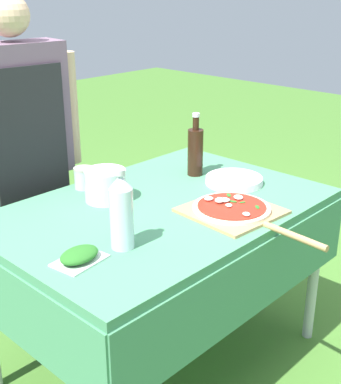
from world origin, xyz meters
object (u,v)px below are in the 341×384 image
(oil_bottle, at_px, (195,151))
(herb_container, at_px, (79,256))
(sauce_jar, at_px, (84,179))
(pizza_on_peel, at_px, (234,210))
(prep_table, at_px, (161,225))
(water_bottle, at_px, (122,211))
(mixing_tub, at_px, (105,185))
(person_cook, at_px, (22,144))
(plate_stack, at_px, (234,180))

(oil_bottle, height_order, herb_container, oil_bottle)
(herb_container, xyz_separation_m, sauce_jar, (0.41, 0.50, 0.02))
(pizza_on_peel, bearing_deg, prep_table, 121.40)
(pizza_on_peel, xyz_separation_m, water_bottle, (-0.47, 0.10, 0.12))
(oil_bottle, bearing_deg, mixing_tub, 172.60)
(water_bottle, bearing_deg, mixing_tub, 57.41)
(person_cook, relative_size, sauce_jar, 16.74)
(mixing_tub, bearing_deg, herb_container, -139.57)
(pizza_on_peel, distance_m, oil_bottle, 0.47)
(mixing_tub, bearing_deg, sauce_jar, 82.30)
(oil_bottle, height_order, plate_stack, oil_bottle)
(person_cook, relative_size, oil_bottle, 5.37)
(mixing_tub, distance_m, plate_stack, 0.57)
(oil_bottle, height_order, sauce_jar, oil_bottle)
(prep_table, relative_size, person_cook, 0.87)
(plate_stack, xyz_separation_m, sauce_jar, (-0.48, 0.43, 0.03))
(person_cook, height_order, mixing_tub, person_cook)
(prep_table, height_order, mixing_tub, mixing_tub)
(herb_container, bearing_deg, mixing_tub, 40.43)
(oil_bottle, relative_size, mixing_tub, 1.72)
(oil_bottle, distance_m, plate_stack, 0.22)
(water_bottle, height_order, mixing_tub, water_bottle)
(water_bottle, distance_m, herb_container, 0.19)
(water_bottle, height_order, sauce_jar, water_bottle)
(pizza_on_peel, bearing_deg, person_cook, 113.91)
(person_cook, bearing_deg, sauce_jar, 115.47)
(prep_table, relative_size, herb_container, 7.50)
(water_bottle, xyz_separation_m, mixing_tub, (0.23, 0.35, -0.07))
(prep_table, height_order, plate_stack, plate_stack)
(mixing_tub, bearing_deg, oil_bottle, -7.40)
(pizza_on_peel, distance_m, water_bottle, 0.50)
(herb_container, distance_m, sauce_jar, 0.65)
(plate_stack, bearing_deg, oil_bottle, 98.61)
(water_bottle, xyz_separation_m, plate_stack, (0.73, 0.09, -0.11))
(prep_table, xyz_separation_m, person_cook, (-0.20, 0.66, 0.24))
(mixing_tub, relative_size, plate_stack, 0.66)
(person_cook, xyz_separation_m, mixing_tub, (0.08, -0.46, -0.09))
(prep_table, xyz_separation_m, pizza_on_peel, (0.13, -0.26, 0.10))
(plate_stack, bearing_deg, prep_table, 170.85)
(prep_table, distance_m, water_bottle, 0.43)
(oil_bottle, bearing_deg, herb_container, -162.78)
(prep_table, height_order, oil_bottle, oil_bottle)
(prep_table, bearing_deg, plate_stack, -9.15)
(pizza_on_peel, distance_m, herb_container, 0.65)
(herb_container, bearing_deg, sauce_jar, 50.71)
(prep_table, distance_m, oil_bottle, 0.43)
(water_bottle, height_order, herb_container, water_bottle)
(water_bottle, relative_size, herb_container, 1.55)
(mixing_tub, bearing_deg, plate_stack, -27.31)
(water_bottle, bearing_deg, prep_table, 24.47)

